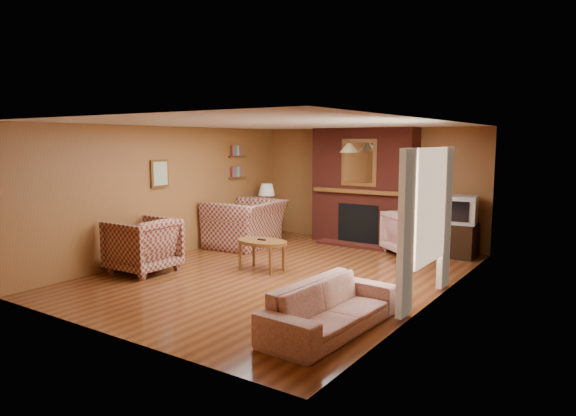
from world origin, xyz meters
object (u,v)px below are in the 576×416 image
Objects in this scene: fireplace at (364,187)px; table_lamp at (267,196)px; tv_stand at (460,240)px; coffee_table at (262,244)px; floral_sofa at (331,307)px; side_table at (267,224)px; plaid_loveseat at (245,223)px; floral_armchair at (412,233)px; plaid_armchair at (143,245)px; crt_tv at (461,210)px.

table_lamp is at bearing -165.71° from fireplace.
coffee_table is at bearing -130.32° from tv_stand.
fireplace is 5.21m from floral_sofa.
table_lamp is (-2.10, -0.53, -0.26)m from fireplace.
side_table is (-1.71, 2.47, -0.16)m from coffee_table.
fireplace reaches higher than coffee_table.
table_lamp is 4.21m from tv_stand.
plaid_loveseat is 3.30m from floral_armchair.
plaid_armchair is 5.65m from crt_tv.
tv_stand is at bearing 133.83° from plaid_armchair.
plaid_armchair reaches higher than floral_sofa.
floral_sofa is 3.05× the size of table_lamp.
coffee_table is at bearing -55.27° from side_table.
side_table is 0.63m from table_lamp.
fireplace is at bearing 24.94° from floral_sofa.
table_lamp is (-4.00, 4.23, 0.65)m from floral_sofa.
fireplace is 3.81× the size of tv_stand.
fireplace is 2.23m from tv_stand.
plaid_armchair is at bearing 84.35° from floral_sofa.
table_lamp is at bearing -175.26° from crt_tv.
plaid_loveseat is 1.48× the size of plaid_armchair.
table_lamp reaches higher than plaid_armchair.
coffee_table is (-0.39, -3.00, -0.73)m from fireplace.
tv_stand is at bearing 1.31° from floral_sofa.
plaid_loveseat reaches higher than plaid_armchair.
side_table is 4.21m from crt_tv.
plaid_armchair is at bearing 88.14° from floral_armchair.
fireplace is 2.66× the size of floral_armchair.
floral_sofa is at bearing -91.31° from tv_stand.
floral_sofa is at bearing -46.58° from side_table.
crt_tv reaches higher than tv_stand.
plaid_armchair is 4.89m from floral_armchair.
tv_stand is (2.44, 2.82, -0.13)m from coffee_table.
floral_armchair is 0.98m from crt_tv.
crt_tv is at bearing -5.30° from fireplace.
side_table is at bearing 46.61° from floral_sofa.
plaid_loveseat is 4.91m from floral_sofa.
floral_armchair is 3.38m from table_lamp.
plaid_loveseat reaches higher than tv_stand.
table_lamp reaches higher than plaid_loveseat.
crt_tv reaches higher than floral_sofa.
fireplace reaches higher than plaid_armchair.
floral_sofa is at bearing 80.14° from plaid_armchair.
plaid_loveseat is 2.56m from plaid_armchair.
fireplace reaches higher than crt_tv.
floral_armchair is 1.47× the size of crt_tv.
fireplace reaches higher than floral_sofa.
plaid_armchair reaches higher than tv_stand.
plaid_armchair is 1.57× the size of table_lamp.
table_lamp is 4.16m from crt_tv.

